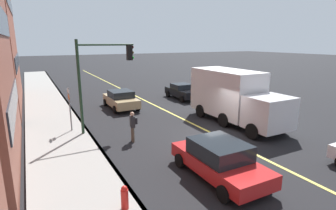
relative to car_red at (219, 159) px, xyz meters
The scene contains 12 objects.
ground 5.06m from the car_red, 35.64° to the right, with size 200.00×200.00×0.00m, color black.
sidewalk_slab 6.60m from the car_red, 51.74° to the left, with size 80.00×3.36×0.15m, color gray.
curb_edge 5.44m from the car_red, 41.16° to the left, with size 80.00×0.16×0.15m, color slate.
lane_stripe_center 5.06m from the car_red, 35.64° to the right, with size 80.00×0.16×0.01m, color #D8CC4C.
car_red is the anchor object (origin of this frame).
car_black 14.96m from the car_red, 25.25° to the right, with size 4.01×1.92×1.39m.
car_tan 12.64m from the car_red, ahead, with size 4.14×2.03×1.46m.
truck_white 7.81m from the car_red, 44.99° to the right, with size 7.31×2.58×3.43m.
pedestrian_with_backpack 5.50m from the car_red, 17.52° to the left, with size 0.42×0.40×1.66m.
traffic_light_mast 8.42m from the car_red, 19.43° to the left, with size 0.28×3.30×5.40m.
street_sign_post 9.42m from the car_red, 27.83° to the left, with size 0.60×0.08×2.72m.
fire_hydrant 4.11m from the car_red, 96.49° to the left, with size 0.24×0.24×0.94m.
Camera 1 is at (-11.73, 9.25, 5.30)m, focal length 28.49 mm.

